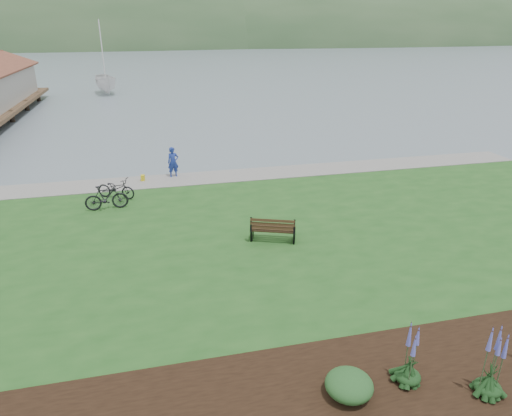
{
  "coord_description": "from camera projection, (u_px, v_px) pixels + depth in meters",
  "views": [
    {
      "loc": [
        -4.74,
        -16.85,
        8.31
      ],
      "look_at": [
        -0.73,
        -0.14,
        1.3
      ],
      "focal_mm": 32.0,
      "sensor_mm": 36.0,
      "label": 1
    }
  ],
  "objects": [
    {
      "name": "echium_5",
      "position": [
        493.0,
        365.0,
        10.14
      ],
      "size": [
        0.62,
        0.62,
        2.02
      ],
      "color": "black",
      "rests_on": "garden_bed"
    },
    {
      "name": "garden_bed",
      "position": [
        500.0,
        375.0,
        11.0
      ],
      "size": [
        24.0,
        4.4,
        0.04
      ],
      "primitive_type": "cube",
      "color": "black",
      "rests_on": "lawn"
    },
    {
      "name": "person",
      "position": [
        173.0,
        160.0,
        24.79
      ],
      "size": [
        0.79,
        0.62,
        1.96
      ],
      "primitive_type": "imported",
      "rotation": [
        0.0,
        0.0,
        0.2
      ],
      "color": "navy",
      "rests_on": "lawn"
    },
    {
      "name": "sailboat",
      "position": [
        107.0,
        94.0,
        57.04
      ],
      "size": [
        12.26,
        12.41,
        27.58
      ],
      "primitive_type": "imported",
      "rotation": [
        0.0,
        0.0,
        0.19
      ],
      "color": "silver",
      "rests_on": "ground"
    },
    {
      "name": "bicycle_a",
      "position": [
        116.0,
        188.0,
        21.95
      ],
      "size": [
        1.49,
        2.02,
        1.01
      ],
      "primitive_type": "imported",
      "rotation": [
        0.0,
        0.0,
        1.09
      ],
      "color": "black",
      "rests_on": "lawn"
    },
    {
      "name": "shoreline_path",
      "position": [
        239.0,
        175.0,
        25.39
      ],
      "size": [
        34.0,
        2.2,
        0.03
      ],
      "primitive_type": "cube",
      "color": "gray",
      "rests_on": "lawn"
    },
    {
      "name": "shrub_0",
      "position": [
        349.0,
        385.0,
        10.29
      ],
      "size": [
        1.1,
        1.1,
        0.55
      ],
      "primitive_type": "ellipsoid",
      "color": "#1E4C21",
      "rests_on": "garden_bed"
    },
    {
      "name": "lawn",
      "position": [
        286.0,
        251.0,
        17.45
      ],
      "size": [
        34.0,
        20.0,
        0.4
      ],
      "primitive_type": "cube",
      "color": "#20511C",
      "rests_on": "ground"
    },
    {
      "name": "far_hillside",
      "position": [
        206.0,
        45.0,
        176.71
      ],
      "size": [
        580.0,
        80.0,
        38.0
      ],
      "primitive_type": null,
      "color": "#345731",
      "rests_on": "ground"
    },
    {
      "name": "ground",
      "position": [
        272.0,
        234.0,
        19.33
      ],
      "size": [
        600.0,
        600.0,
        0.0
      ],
      "primitive_type": "plane",
      "color": "slate",
      "rests_on": "ground"
    },
    {
      "name": "pannier",
      "position": [
        143.0,
        178.0,
        24.47
      ],
      "size": [
        0.22,
        0.32,
        0.32
      ],
      "primitive_type": "cube",
      "rotation": [
        0.0,
        0.0,
        -0.12
      ],
      "color": "gold",
      "rests_on": "lawn"
    },
    {
      "name": "bicycle_b",
      "position": [
        106.0,
        197.0,
        20.59
      ],
      "size": [
        0.67,
        1.93,
        1.14
      ],
      "primitive_type": "imported",
      "rotation": [
        0.0,
        0.0,
        1.64
      ],
      "color": "black",
      "rests_on": "lawn"
    },
    {
      "name": "echium_4",
      "position": [
        410.0,
        358.0,
        10.52
      ],
      "size": [
        0.62,
        0.62,
        1.85
      ],
      "color": "black",
      "rests_on": "garden_bed"
    },
    {
      "name": "park_bench",
      "position": [
        273.0,
        229.0,
        17.56
      ],
      "size": [
        1.84,
        1.27,
        1.06
      ],
      "rotation": [
        0.0,
        0.0,
        -0.37
      ],
      "color": "#312013",
      "rests_on": "lawn"
    }
  ]
}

